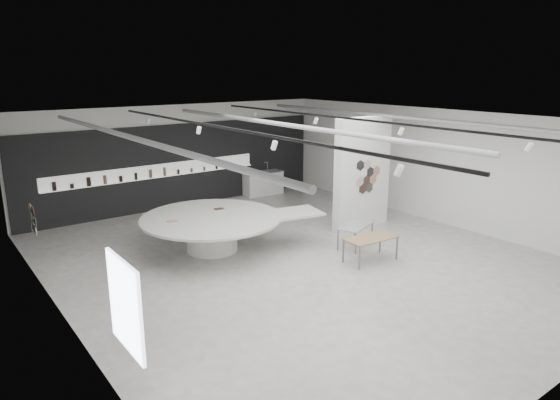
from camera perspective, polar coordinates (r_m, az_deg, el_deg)
room at (r=13.14m, az=1.67°, el=1.64°), size 12.02×14.02×3.82m
back_wall_display at (r=19.05m, az=-11.46°, el=3.84°), size 11.80×0.27×3.10m
partition_column at (r=16.30m, az=9.39°, el=3.04°), size 2.20×0.38×3.60m
display_island at (r=14.34m, az=-7.47°, el=-3.21°), size 5.41×4.73×1.02m
sample_table_wood at (r=13.66m, az=10.34°, el=-4.43°), size 1.47×0.80×0.67m
sample_table_stone at (r=14.72m, az=8.65°, el=-3.07°), size 1.40×1.03×0.65m
kitchen_counter at (r=20.66m, az=-1.95°, el=1.94°), size 1.71×0.75×1.32m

